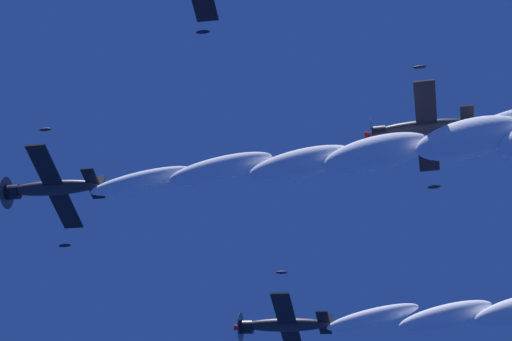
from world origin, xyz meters
The scene contains 3 objects.
airplane_lead centered at (3.68, 3.86, 63.21)m, with size 8.68×8.03×3.82m.
airplane_right_wingman centered at (-15.20, 14.24, 63.70)m, with size 8.62×8.01×4.06m.
airplane_slot_tail centered at (-3.60, 30.38, 63.74)m, with size 8.65×8.06×3.70m.
Camera 1 is at (26.44, 31.32, 1.95)m, focal length 65.76 mm.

